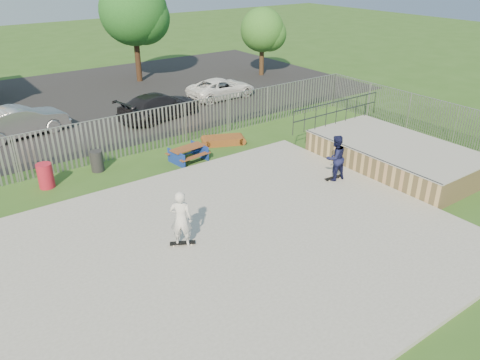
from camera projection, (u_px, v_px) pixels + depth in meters
ground at (228, 248)px, 14.89m from camera, size 120.00×120.00×0.00m
concrete_slab at (228, 246)px, 14.85m from camera, size 15.00×12.00×0.15m
quarter_pipe at (394, 155)px, 20.40m from camera, size 5.50×7.05×2.19m
fence at (183, 165)px, 18.33m from camera, size 26.04×16.02×2.00m
picnic_table at (188, 154)px, 21.04m from camera, size 1.74×1.50×0.67m
funbox at (223, 140)px, 23.04m from camera, size 1.99×1.53×0.36m
trash_bin_red at (46, 176)px, 18.58m from camera, size 0.61×0.61×1.01m
trash_bin_grey at (97, 161)px, 20.02m from camera, size 0.55×0.55×0.91m
parking_lot at (54, 106)px, 28.77m from camera, size 40.00×18.00×0.02m
car_silver at (20, 121)px, 23.73m from camera, size 4.90×2.39×1.55m
car_dark at (159, 106)px, 26.34m from camera, size 5.29×3.05×1.44m
car_white at (221, 88)px, 30.19m from camera, size 4.62×2.27×1.26m
tree_mid at (133, 11)px, 32.39m from camera, size 4.71×4.71×7.27m
tree_right at (262, 30)px, 34.82m from camera, size 3.24×3.24×5.01m
skateboard_a at (333, 178)px, 19.11m from camera, size 0.81×0.27×0.08m
skateboard_b at (183, 243)px, 14.80m from camera, size 0.80×0.55×0.08m
skater_navy at (335, 158)px, 18.72m from camera, size 0.98×0.80×1.89m
skater_white at (181, 219)px, 14.41m from camera, size 0.82×0.78×1.89m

